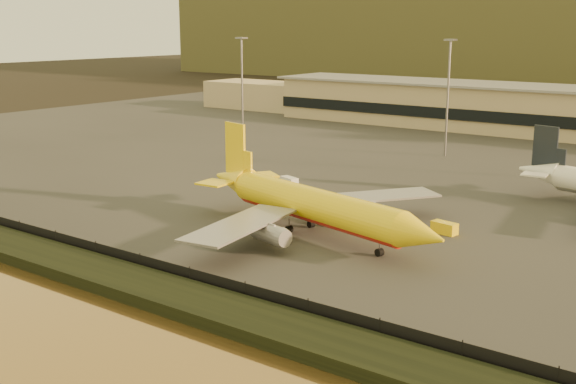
% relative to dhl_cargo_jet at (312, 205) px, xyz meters
% --- Properties ---
extents(ground, '(900.00, 900.00, 0.00)m').
position_rel_dhl_cargo_jet_xyz_m(ground, '(-1.01, -12.19, -4.28)').
color(ground, black).
rests_on(ground, ground).
extents(embankment, '(320.00, 7.00, 1.40)m').
position_rel_dhl_cargo_jet_xyz_m(embankment, '(-1.01, -29.19, -3.58)').
color(embankment, black).
rests_on(embankment, ground).
extents(tarmac, '(320.00, 220.00, 0.20)m').
position_rel_dhl_cargo_jet_xyz_m(tarmac, '(-1.01, 82.81, -4.18)').
color(tarmac, '#2D2D2D').
rests_on(tarmac, ground).
extents(perimeter_fence, '(300.00, 0.05, 2.20)m').
position_rel_dhl_cargo_jet_xyz_m(perimeter_fence, '(-1.01, -25.19, -2.98)').
color(perimeter_fence, black).
rests_on(perimeter_fence, tarmac).
extents(terminal_building, '(202.00, 25.00, 12.60)m').
position_rel_dhl_cargo_jet_xyz_m(terminal_building, '(-15.53, 113.36, 1.97)').
color(terminal_building, tan).
rests_on(terminal_building, tarmac).
extents(apron_light_masts, '(152.20, 12.20, 25.40)m').
position_rel_dhl_cargo_jet_xyz_m(apron_light_masts, '(13.99, 62.81, 11.42)').
color(apron_light_masts, slate).
rests_on(apron_light_masts, tarmac).
extents(dhl_cargo_jet, '(45.31, 43.52, 13.66)m').
position_rel_dhl_cargo_jet_xyz_m(dhl_cargo_jet, '(0.00, 0.00, 0.00)').
color(dhl_cargo_jet, yellow).
rests_on(dhl_cargo_jet, tarmac).
extents(gse_vehicle_yellow, '(3.84, 2.22, 1.63)m').
position_rel_dhl_cargo_jet_xyz_m(gse_vehicle_yellow, '(14.77, 11.16, -3.27)').
color(gse_vehicle_yellow, yellow).
rests_on(gse_vehicle_yellow, tarmac).
extents(gse_vehicle_white, '(3.98, 2.74, 1.64)m').
position_rel_dhl_cargo_jet_xyz_m(gse_vehicle_white, '(-20.58, 22.60, -3.26)').
color(gse_vehicle_white, white).
rests_on(gse_vehicle_white, tarmac).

